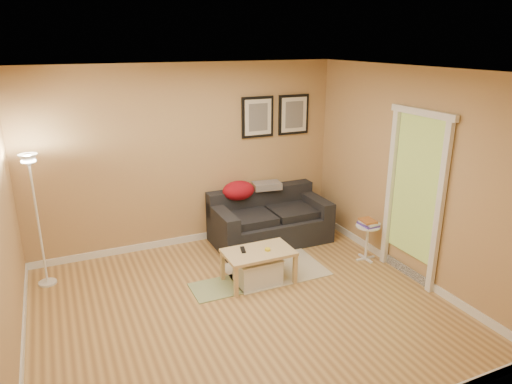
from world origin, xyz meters
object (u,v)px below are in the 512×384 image
(book_stack, at_px, (368,222))
(floor_lamp, at_px, (39,225))
(coffee_table, at_px, (259,266))
(storage_bin, at_px, (258,271))
(sofa, at_px, (270,217))
(side_table, at_px, (367,243))

(book_stack, xyz_separation_m, floor_lamp, (-4.03, 1.05, 0.24))
(coffee_table, height_order, storage_bin, coffee_table)
(sofa, bearing_deg, storage_bin, -122.65)
(sofa, height_order, storage_bin, sofa)
(floor_lamp, bearing_deg, book_stack, -14.66)
(storage_bin, relative_size, side_table, 1.09)
(storage_bin, xyz_separation_m, side_table, (1.63, -0.02, 0.08))
(coffee_table, distance_m, storage_bin, 0.05)
(sofa, height_order, floor_lamp, floor_lamp)
(side_table, bearing_deg, coffee_table, 178.81)
(coffee_table, height_order, side_table, side_table)
(floor_lamp, bearing_deg, side_table, -14.82)
(book_stack, bearing_deg, sofa, 115.25)
(book_stack, relative_size, floor_lamp, 0.16)
(side_table, bearing_deg, book_stack, 49.66)
(side_table, height_order, book_stack, book_stack)
(coffee_table, xyz_separation_m, book_stack, (1.62, -0.02, 0.33))
(sofa, height_order, book_stack, sofa)
(coffee_table, xyz_separation_m, side_table, (1.61, -0.03, 0.04))
(coffee_table, distance_m, floor_lamp, 2.69)
(storage_bin, relative_size, floor_lamp, 0.33)
(book_stack, distance_m, floor_lamp, 4.17)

